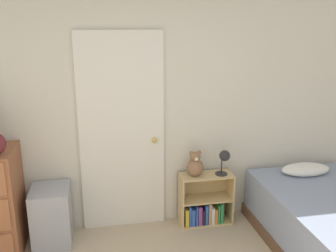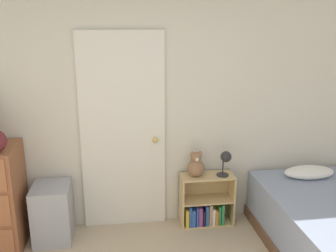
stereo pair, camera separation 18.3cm
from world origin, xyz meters
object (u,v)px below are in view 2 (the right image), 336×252
storage_bin (53,213)px  desk_lamp (226,159)px  bookshelf (205,205)px  teddy_bear (196,165)px

storage_bin → desk_lamp: desk_lamp is taller
bookshelf → desk_lamp: size_ratio=2.08×
bookshelf → teddy_bear: teddy_bear is taller
storage_bin → bookshelf: storage_bin is taller
storage_bin → teddy_bear: bearing=3.3°
desk_lamp → storage_bin: bearing=-178.6°
bookshelf → storage_bin: bearing=-177.0°
teddy_bear → desk_lamp: teddy_bear is taller
bookshelf → desk_lamp: (0.20, -0.04, 0.54)m
teddy_bear → desk_lamp: 0.32m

